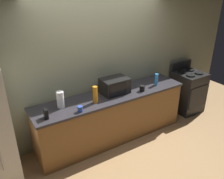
# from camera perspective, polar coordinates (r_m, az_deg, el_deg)

# --- Properties ---
(ground_plane) EXTENTS (8.00, 8.00, 0.00)m
(ground_plane) POSITION_cam_1_polar(r_m,az_deg,el_deg) (4.30, 2.92, -14.14)
(ground_plane) COLOR #A87F51
(back_wall) EXTENTS (6.40, 0.10, 2.70)m
(back_wall) POSITION_cam_1_polar(r_m,az_deg,el_deg) (4.24, -2.95, 6.28)
(back_wall) COLOR gray
(back_wall) RESTS_ON ground_plane
(counter_run) EXTENTS (2.84, 0.64, 0.90)m
(counter_run) POSITION_cam_1_polar(r_m,az_deg,el_deg) (4.31, 0.00, -6.63)
(counter_run) COLOR brown
(counter_run) RESTS_ON ground_plane
(stove_range) EXTENTS (0.60, 0.61, 1.08)m
(stove_range) POSITION_cam_1_polar(r_m,az_deg,el_deg) (5.50, 17.96, -0.42)
(stove_range) COLOR black
(stove_range) RESTS_ON ground_plane
(microwave) EXTENTS (0.48, 0.35, 0.27)m
(microwave) POSITION_cam_1_polar(r_m,az_deg,el_deg) (4.11, 0.69, 0.96)
(microwave) COLOR black
(microwave) RESTS_ON counter_run
(paper_towel_roll) EXTENTS (0.12, 0.12, 0.27)m
(paper_towel_roll) POSITION_cam_1_polar(r_m,az_deg,el_deg) (3.72, -12.48, -2.40)
(paper_towel_roll) COLOR white
(paper_towel_roll) RESTS_ON counter_run
(cordless_phone) EXTENTS (0.06, 0.11, 0.15)m
(cordless_phone) POSITION_cam_1_polar(r_m,az_deg,el_deg) (3.51, -15.83, -5.67)
(cordless_phone) COLOR black
(cordless_phone) RESTS_ON counter_run
(bottle_spray_cleaner) EXTENTS (0.07, 0.07, 0.23)m
(bottle_spray_cleaner) POSITION_cam_1_polar(r_m,az_deg,el_deg) (4.51, 10.75, 2.42)
(bottle_spray_cleaner) COLOR #338CE5
(bottle_spray_cleaner) RESTS_ON counter_run
(bottle_dish_soap) EXTENTS (0.08, 0.08, 0.28)m
(bottle_dish_soap) POSITION_cam_1_polar(r_m,az_deg,el_deg) (3.78, -4.13, -1.25)
(bottle_dish_soap) COLOR orange
(bottle_dish_soap) RESTS_ON counter_run
(mug_blue) EXTENTS (0.08, 0.08, 0.09)m
(mug_blue) POSITION_cam_1_polar(r_m,az_deg,el_deg) (3.59, -7.77, -4.73)
(mug_blue) COLOR #2D4CB2
(mug_blue) RESTS_ON counter_run
(mug_black) EXTENTS (0.09, 0.09, 0.10)m
(mug_black) POSITION_cam_1_polar(r_m,az_deg,el_deg) (4.24, 7.37, 0.30)
(mug_black) COLOR black
(mug_black) RESTS_ON counter_run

